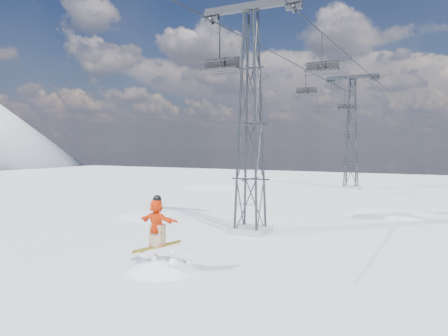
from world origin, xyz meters
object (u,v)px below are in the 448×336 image
(lift_tower_far, at_px, (351,135))
(lift_chair_near, at_px, (220,65))
(lift_tower_near, at_px, (251,125))
(snowboarder_jump, at_px, (162,316))

(lift_tower_far, height_order, lift_chair_near, lift_tower_far)
(lift_tower_near, relative_size, lift_tower_far, 1.00)
(lift_tower_near, xyz_separation_m, lift_tower_far, (0.00, 25.00, 0.00))
(lift_tower_far, bearing_deg, lift_tower_near, -90.00)
(lift_tower_near, height_order, lift_tower_far, same)
(lift_tower_near, bearing_deg, lift_chair_near, 156.94)
(lift_tower_near, height_order, lift_chair_near, lift_tower_near)
(lift_tower_far, distance_m, lift_chair_near, 24.39)
(lift_tower_far, relative_size, lift_chair_near, 4.36)
(lift_chair_near, bearing_deg, snowboarder_jump, -76.03)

